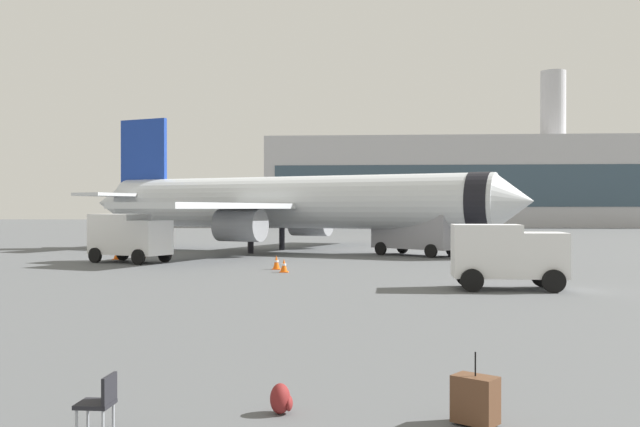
% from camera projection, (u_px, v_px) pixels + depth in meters
% --- Properties ---
extents(airplane_at_gate, '(34.49, 31.59, 10.50)m').
position_uv_depth(airplane_at_gate, '(288.00, 203.00, 52.92)').
color(airplane_at_gate, silver).
rests_on(airplane_at_gate, ground).
extents(service_truck, '(5.28, 4.04, 2.90)m').
position_uv_depth(service_truck, '(129.00, 236.00, 42.81)').
color(service_truck, white).
rests_on(service_truck, ground).
extents(fuel_truck, '(6.14, 5.69, 3.20)m').
position_uv_depth(fuel_truck, '(415.00, 230.00, 49.22)').
color(fuel_truck, gray).
rests_on(fuel_truck, ground).
extents(cargo_van, '(4.47, 2.46, 2.60)m').
position_uv_depth(cargo_van, '(507.00, 253.00, 28.60)').
color(cargo_van, white).
rests_on(cargo_van, ground).
extents(safety_cone_near, '(0.44, 0.44, 0.76)m').
position_uv_depth(safety_cone_near, '(276.00, 262.00, 37.99)').
color(safety_cone_near, '#F2590C').
rests_on(safety_cone_near, ground).
extents(safety_cone_mid, '(0.44, 0.44, 0.60)m').
position_uv_depth(safety_cone_mid, '(116.00, 255.00, 45.42)').
color(safety_cone_mid, '#F2590C').
rests_on(safety_cone_mid, ground).
extents(safety_cone_far, '(0.44, 0.44, 0.69)m').
position_uv_depth(safety_cone_far, '(284.00, 266.00, 36.24)').
color(safety_cone_far, '#F2590C').
rests_on(safety_cone_far, ground).
extents(safety_cone_outer, '(0.44, 0.44, 0.75)m').
position_uv_depth(safety_cone_outer, '(142.00, 250.00, 49.08)').
color(safety_cone_outer, '#F2590C').
rests_on(safety_cone_outer, ground).
extents(rolling_suitcase, '(0.75, 0.70, 1.10)m').
position_uv_depth(rolling_suitcase, '(475.00, 399.00, 10.67)').
color(rolling_suitcase, brown).
rests_on(rolling_suitcase, ground).
extents(traveller_backpack, '(0.36, 0.40, 0.48)m').
position_uv_depth(traveller_backpack, '(281.00, 399.00, 11.28)').
color(traveller_backpack, maroon).
rests_on(traveller_backpack, ground).
extents(gate_chair, '(0.49, 0.49, 0.86)m').
position_uv_depth(gate_chair, '(100.00, 400.00, 10.23)').
color(gate_chair, black).
rests_on(gate_chair, ground).
extents(terminal_building, '(75.28, 17.47, 27.62)m').
position_uv_depth(terminal_building, '(480.00, 182.00, 128.18)').
color(terminal_building, '#B2B2B7').
rests_on(terminal_building, ground).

